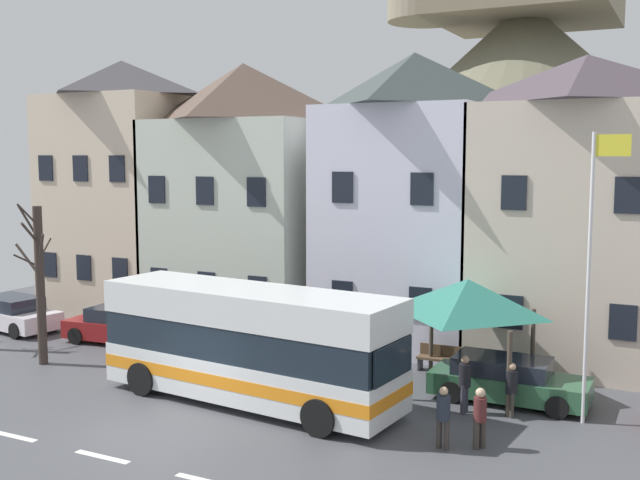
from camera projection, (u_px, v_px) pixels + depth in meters
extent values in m
cube|color=#47494E|center=(156.00, 431.00, 19.71)|extent=(40.00, 60.00, 0.06)
cube|color=silver|center=(13.00, 436.00, 19.25)|extent=(1.60, 0.20, 0.01)
cube|color=silver|center=(102.00, 457.00, 17.92)|extent=(1.60, 0.20, 0.01)
cube|color=beige|center=(125.00, 205.00, 34.46)|extent=(6.01, 5.43, 9.78)
pyramid|color=#413E42|center=(122.00, 79.00, 33.82)|extent=(6.01, 5.43, 1.59)
cube|color=black|center=(50.00, 265.00, 33.20)|extent=(0.80, 0.06, 1.10)
cube|color=black|center=(84.00, 268.00, 32.31)|extent=(0.80, 0.06, 1.10)
cube|color=black|center=(120.00, 271.00, 31.42)|extent=(0.80, 0.06, 1.10)
cube|color=black|center=(46.00, 168.00, 32.72)|extent=(0.80, 0.06, 1.10)
cube|color=black|center=(80.00, 168.00, 31.83)|extent=(0.80, 0.06, 1.10)
cube|color=black|center=(117.00, 169.00, 30.94)|extent=(0.80, 0.06, 1.10)
cube|color=beige|center=(245.00, 223.00, 31.81)|extent=(6.99, 5.67, 8.57)
pyramid|color=brown|center=(243.00, 92.00, 31.20)|extent=(6.99, 5.67, 2.36)
cube|color=black|center=(159.00, 281.00, 30.55)|extent=(0.80, 0.06, 1.10)
cube|color=black|center=(206.00, 286.00, 29.52)|extent=(0.80, 0.06, 1.10)
cube|color=black|center=(257.00, 290.00, 28.49)|extent=(0.80, 0.06, 1.10)
cube|color=black|center=(157.00, 190.00, 30.13)|extent=(0.80, 0.06, 1.10)
cube|color=black|center=(205.00, 191.00, 29.10)|extent=(0.80, 0.06, 1.10)
cube|color=black|center=(256.00, 192.00, 28.07)|extent=(0.80, 0.06, 1.10)
cube|color=silver|center=(412.00, 225.00, 28.88)|extent=(5.86, 6.45, 8.94)
pyramid|color=#363F3E|center=(414.00, 80.00, 28.27)|extent=(5.86, 6.45, 2.04)
cube|color=black|center=(342.00, 296.00, 26.90)|extent=(0.80, 0.06, 1.10)
cube|color=black|center=(420.00, 303.00, 25.60)|extent=(0.80, 0.06, 1.10)
cube|color=black|center=(342.00, 187.00, 26.47)|extent=(0.80, 0.06, 1.10)
cube|color=black|center=(422.00, 189.00, 25.17)|extent=(0.80, 0.06, 1.10)
cube|color=beige|center=(581.00, 235.00, 25.83)|extent=(6.76, 5.77, 8.85)
pyramid|color=#483D46|center=(587.00, 79.00, 25.24)|extent=(6.76, 5.77, 1.65)
cube|color=black|center=(510.00, 312.00, 24.25)|extent=(0.80, 0.06, 1.10)
cube|color=black|center=(623.00, 322.00, 22.75)|extent=(0.80, 0.06, 1.10)
cube|color=black|center=(514.00, 193.00, 23.82)|extent=(0.80, 0.06, 1.10)
cube|color=black|center=(629.00, 195.00, 22.32)|extent=(0.80, 0.06, 1.10)
cone|color=#6D6A54|center=(522.00, 137.00, 46.36)|extent=(36.04, 36.04, 16.51)
cube|color=silver|center=(249.00, 374.00, 21.78)|extent=(9.42, 3.36, 1.18)
cube|color=orange|center=(249.00, 372.00, 21.78)|extent=(9.44, 3.38, 0.36)
cube|color=#19232D|center=(249.00, 338.00, 21.66)|extent=(9.32, 3.31, 0.99)
cube|color=silver|center=(249.00, 305.00, 21.55)|extent=(9.42, 3.36, 0.93)
cube|color=#19232D|center=(393.00, 361.00, 19.21)|extent=(0.27, 2.06, 0.95)
cylinder|color=black|center=(364.00, 393.00, 21.15)|extent=(1.02, 0.38, 1.00)
cylinder|color=black|center=(319.00, 417.00, 19.17)|extent=(1.02, 0.38, 1.00)
cylinder|color=black|center=(195.00, 361.00, 24.47)|extent=(1.02, 0.38, 1.00)
cylinder|color=black|center=(142.00, 379.00, 22.49)|extent=(1.02, 0.38, 1.00)
cylinder|color=#473D33|center=(431.00, 335.00, 24.95)|extent=(0.14, 0.14, 2.40)
cylinder|color=#473D33|center=(533.00, 347.00, 23.49)|extent=(0.14, 0.14, 2.40)
cylinder|color=#473D33|center=(396.00, 359.00, 22.02)|extent=(0.14, 0.14, 2.40)
cylinder|color=#473D33|center=(509.00, 374.00, 20.56)|extent=(0.14, 0.14, 2.40)
pyramid|color=#2B7465|center=(468.00, 297.00, 22.56)|extent=(3.60, 3.60, 1.06)
cube|color=#2D5A3B|center=(509.00, 385.00, 21.86)|extent=(4.49, 1.74, 0.63)
cube|color=#1E232D|center=(502.00, 366.00, 21.90)|extent=(2.70, 1.53, 0.49)
cylinder|color=black|center=(567.00, 390.00, 21.96)|extent=(0.64, 0.20, 0.64)
cylinder|color=black|center=(557.00, 407.00, 20.49)|extent=(0.64, 0.20, 0.64)
cylinder|color=black|center=(467.00, 377.00, 23.28)|extent=(0.64, 0.20, 0.64)
cylinder|color=black|center=(451.00, 392.00, 21.80)|extent=(0.64, 0.20, 0.64)
cube|color=maroon|center=(118.00, 329.00, 28.83)|extent=(4.12, 2.07, 0.68)
cube|color=#1E232D|center=(122.00, 314.00, 28.68)|extent=(2.51, 1.73, 0.51)
cylinder|color=black|center=(76.00, 336.00, 28.57)|extent=(0.65, 0.25, 0.64)
cylinder|color=black|center=(104.00, 327.00, 30.11)|extent=(0.65, 0.25, 0.64)
cylinder|color=black|center=(134.00, 342.00, 27.58)|extent=(0.65, 0.25, 0.64)
cylinder|color=black|center=(160.00, 332.00, 29.13)|extent=(0.65, 0.25, 0.64)
cube|color=silver|center=(15.00, 318.00, 30.82)|extent=(4.24, 2.37, 0.67)
cube|color=#1E232D|center=(11.00, 303.00, 30.86)|extent=(2.62, 1.93, 0.52)
cylinder|color=black|center=(53.00, 323.00, 30.80)|extent=(0.66, 0.29, 0.64)
cylinder|color=black|center=(15.00, 331.00, 29.38)|extent=(0.66, 0.29, 0.64)
cylinder|color=black|center=(15.00, 315.00, 32.30)|extent=(0.66, 0.29, 0.64)
cylinder|color=#38332D|center=(483.00, 433.00, 18.45)|extent=(0.16, 0.16, 0.74)
cylinder|color=#38332D|center=(476.00, 434.00, 18.36)|extent=(0.16, 0.16, 0.74)
cylinder|color=#512323|center=(480.00, 409.00, 18.33)|extent=(0.32, 0.32, 0.59)
sphere|color=#D1AD89|center=(480.00, 393.00, 18.28)|extent=(0.24, 0.24, 0.24)
cylinder|color=#38332D|center=(510.00, 403.00, 20.74)|extent=(0.13, 0.13, 0.71)
cylinder|color=#38332D|center=(512.00, 405.00, 20.54)|extent=(0.13, 0.13, 0.71)
cylinder|color=black|center=(512.00, 382.00, 20.57)|extent=(0.32, 0.32, 0.64)
sphere|color=tan|center=(512.00, 367.00, 20.52)|extent=(0.21, 0.21, 0.21)
cylinder|color=#38332D|center=(439.00, 432.00, 18.45)|extent=(0.14, 0.14, 0.77)
cylinder|color=#38332D|center=(447.00, 434.00, 18.31)|extent=(0.14, 0.14, 0.77)
cylinder|color=#232B38|center=(443.00, 408.00, 18.31)|extent=(0.34, 0.34, 0.62)
sphere|color=tan|center=(444.00, 391.00, 18.26)|extent=(0.22, 0.22, 0.22)
cylinder|color=#2D2D38|center=(466.00, 398.00, 21.01)|extent=(0.15, 0.15, 0.82)
cylinder|color=#2D2D38|center=(463.00, 400.00, 20.83)|extent=(0.15, 0.15, 0.82)
cylinder|color=black|center=(465.00, 375.00, 20.84)|extent=(0.34, 0.34, 0.64)
sphere|color=#9E7A60|center=(465.00, 360.00, 20.79)|extent=(0.23, 0.23, 0.23)
cube|color=brown|center=(438.00, 359.00, 24.88)|extent=(1.40, 0.45, 0.08)
cube|color=brown|center=(440.00, 351.00, 25.06)|extent=(1.40, 0.06, 0.40)
cube|color=#2D2D33|center=(420.00, 363.00, 25.19)|extent=(0.08, 0.36, 0.45)
cube|color=#2D2D33|center=(456.00, 368.00, 24.63)|extent=(0.08, 0.36, 0.45)
cylinder|color=silver|center=(588.00, 280.00, 19.78)|extent=(0.10, 0.10, 7.75)
cube|color=yellow|center=(612.00, 145.00, 19.18)|extent=(0.90, 0.03, 0.56)
cylinder|color=#382D28|center=(40.00, 286.00, 25.61)|extent=(0.30, 0.30, 5.45)
cylinder|color=#382D28|center=(41.00, 248.00, 25.23)|extent=(0.62, 0.39, 1.03)
cylinder|color=#382D28|center=(45.00, 249.00, 25.89)|extent=(0.34, 0.86, 0.69)
cylinder|color=#382D28|center=(27.00, 215.00, 25.13)|extent=(0.35, 0.66, 0.79)
cylinder|color=#382D28|center=(30.00, 233.00, 24.92)|extent=(0.39, 1.00, 0.83)
cylinder|color=#382D28|center=(27.00, 261.00, 25.39)|extent=(0.65, 0.62, 0.49)
cylinder|color=#382D28|center=(28.00, 222.00, 25.42)|extent=(0.73, 0.28, 1.15)
cylinder|color=#382D28|center=(28.00, 260.00, 25.77)|extent=(1.17, 0.13, 1.08)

